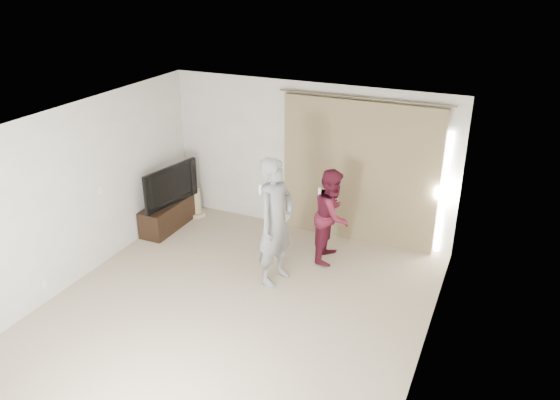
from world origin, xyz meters
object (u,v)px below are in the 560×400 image
(tv, at_px, (166,184))
(person_man, at_px, (276,222))
(person_woman, at_px, (332,215))
(tv_console, at_px, (169,214))

(tv, distance_m, person_man, 2.61)
(tv, xyz_separation_m, person_man, (2.46, -0.84, 0.14))
(person_man, distance_m, person_woman, 1.11)
(tv_console, relative_size, person_woman, 0.82)
(tv_console, distance_m, person_man, 2.70)
(person_woman, bearing_deg, person_man, -119.07)
(tv_console, xyz_separation_m, person_woman, (3.00, 0.12, 0.51))
(tv_console, relative_size, tv, 1.04)
(tv_console, xyz_separation_m, person_man, (2.46, -0.84, 0.72))
(tv_console, bearing_deg, tv, 0.00)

